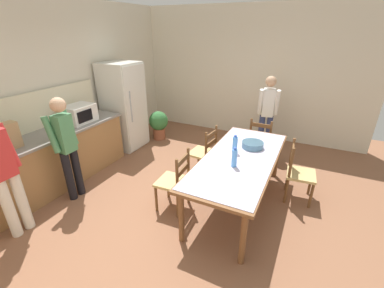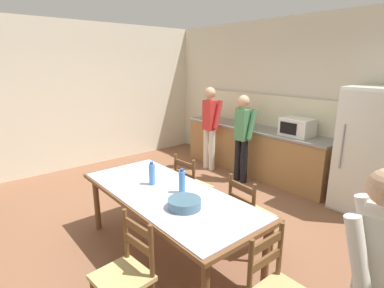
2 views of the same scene
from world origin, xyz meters
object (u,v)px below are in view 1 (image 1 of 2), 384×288
Objects in this scene: refrigerator at (124,106)px; chair_side_near_right at (298,173)px; chair_side_far_left at (175,181)px; chair_side_far_right at (204,153)px; dining_table at (240,162)px; paper_bag at (8,136)px; serving_bowl at (253,144)px; bottle_near_centre at (234,158)px; person_at_counter at (66,144)px; chair_head_end at (260,141)px; bottle_off_centre at (235,145)px; potted_plant at (159,123)px; microwave at (79,114)px; person_at_sink at (2,168)px; person_by_table at (267,111)px.

refrigerator is 3.63m from chair_side_near_right.
chair_side_far_left is 1.00× the size of chair_side_far_right.
dining_table is (-0.94, -2.81, -0.20)m from refrigerator.
paper_bag is 2.86m from chair_side_far_right.
serving_bowl reaches higher than dining_table.
chair_side_far_right is at bearing 43.82° from bottle_near_centre.
person_at_counter is (-0.93, 2.31, 0.19)m from dining_table.
chair_side_near_right is 1.00× the size of chair_side_far_left.
dining_table is 1.45m from chair_head_end.
person_at_counter reaches higher than bottle_near_centre.
bottle_near_centre is 1.77m from chair_head_end.
bottle_off_centre is 0.30× the size of chair_side_near_right.
bottle_off_centre reaches higher than chair_head_end.
chair_head_end is (1.71, -0.01, -0.45)m from bottle_near_centre.
potted_plant is (2.08, 1.60, -0.06)m from chair_side_far_left.
refrigerator is 2.33m from paper_bag.
bottle_off_centre reaches higher than chair_side_far_left.
potted_plant is (1.06, 1.61, -0.06)m from chair_side_far_right.
microwave is 2.26m from chair_side_far_right.
chair_side_far_right is (0.40, 0.65, -0.45)m from bottle_off_centre.
chair_side_far_left is at bearing -66.86° from paper_bag.
refrigerator is 2.77m from person_at_sink.
microwave is 2.17m from chair_side_far_left.
chair_side_far_right is at bearing 82.15° from serving_bowl.
chair_side_near_right is at bearing 94.79° from chair_side_far_right.
refrigerator is 1.14× the size of person_by_table.
paper_bag reaches higher than bottle_near_centre.
bottle_off_centre is at bearing -15.83° from person_by_table.
microwave is 0.55× the size of chair_side_near_right.
dining_table is 0.96m from chair_side_far_right.
person_by_table is at bearing 3.51° from serving_bowl.
refrigerator is 2.54m from chair_side_far_left.
dining_table is at bearing -86.17° from microwave.
serving_bowl is 0.35× the size of chair_side_near_right.
microwave is 2.83m from bottle_near_centre.
refrigerator is 2.97m from person_by_table.
potted_plant is (1.07, 3.15, -0.06)m from chair_side_near_right.
microwave is 0.22× the size of dining_table.
chair_head_end and chair_side_far_left have the same top height.
chair_side_near_right is at bearing 130.28° from chair_head_end.
microwave is 0.55× the size of chair_side_far_left.
person_at_counter is at bearing 46.28° from chair_head_end.
dining_table is 8.44× the size of bottle_near_centre.
bottle_near_centre is 0.30× the size of chair_head_end.
chair_head_end is at bearing -45.21° from paper_bag.
microwave is 2.73m from bottle_off_centre.
chair_side_far_left is at bearing 4.81° from chair_side_far_right.
bottle_off_centre is 0.88m from chair_side_far_right.
person_at_counter is 2.36× the size of potted_plant.
person_by_table is at bearing -85.98° from chair_head_end.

